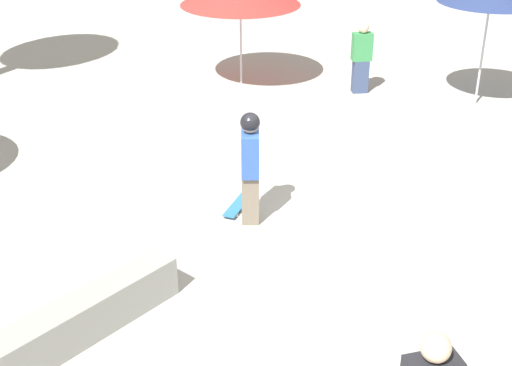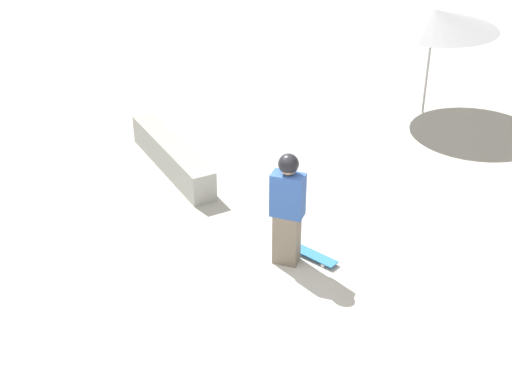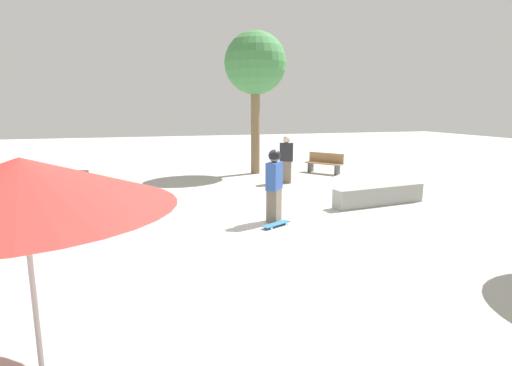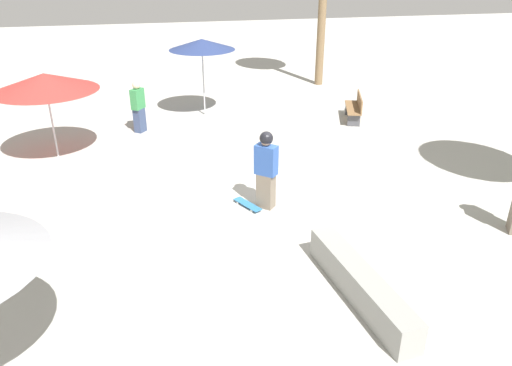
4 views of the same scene
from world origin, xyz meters
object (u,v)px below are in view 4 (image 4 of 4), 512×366
Objects in this scene: concrete_ledge at (360,284)px; skater_main at (266,167)px; bench_near at (355,108)px; bystander_far at (138,107)px; skateboard at (248,204)px; shade_umbrella_navy at (202,44)px; shade_umbrella_red at (45,82)px.

skater_main is at bearing -167.10° from concrete_ledge.
bench_near is at bearing 158.50° from concrete_ledge.
bench_near is 6.97m from bystander_far.
skater_main is 2.20× the size of skateboard.
concrete_ledge reaches higher than skateboard.
shade_umbrella_navy reaches higher than concrete_ledge.
shade_umbrella_red is (-3.99, -4.55, 2.01)m from skateboard.
skateboard is (-0.08, -0.40, -0.89)m from skater_main.
bystander_far is (-9.10, -3.49, 0.53)m from concrete_ledge.
skater_main is 0.98m from skateboard.
shade_umbrella_navy is 5.30m from shade_umbrella_red.
concrete_ledge is (3.43, 0.79, -0.68)m from skater_main.
concrete_ledge is 1.83× the size of bystander_far.
skateboard is at bearing -161.37° from concrete_ledge.
shade_umbrella_red is at bearing 115.90° from bench_near.
shade_umbrella_red is at bearing -142.61° from concrete_ledge.
bystander_far is at bearing 105.35° from bench_near.
bystander_far reaches higher than bench_near.
bench_near is 0.61× the size of shade_umbrella_red.
bench_near reaches higher than concrete_ledge.
bystander_far reaches higher than concrete_ledge.
skater_main is 6.29m from bystander_far.
shade_umbrella_red reaches higher than concrete_ledge.
concrete_ledge is at bearing 176.37° from bench_near.
concrete_ledge is 1.76× the size of bench_near.
skater_main reaches higher than concrete_ledge.
bystander_far is at bearing -5.24° from skateboard.
shade_umbrella_navy is at bearing -172.76° from concrete_ledge.
concrete_ledge is at bearing -124.62° from bystander_far.
skater_main reaches higher than skateboard.
skateboard is 6.10m from bystander_far.
shade_umbrella_red is 3.03m from bystander_far.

